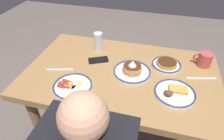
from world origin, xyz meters
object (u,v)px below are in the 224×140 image
object	(u,v)px
plate_far_side	(132,70)
drinking_glass	(98,42)
fork_near	(59,70)
fork_far	(201,78)
plate_center_pancakes	(73,86)
plate_far_companion	(174,93)
coffee_mug	(205,59)
cell_phone	(98,60)
plate_near_main	(166,64)

from	to	relation	value
plate_far_side	drinking_glass	world-z (taller)	drinking_glass
fork_near	fork_far	world-z (taller)	same
plate_center_pancakes	fork_near	world-z (taller)	plate_center_pancakes
plate_far_companion	fork_far	world-z (taller)	plate_far_companion
fork_near	fork_far	bearing A→B (deg)	-170.83
plate_center_pancakes	plate_far_companion	distance (m)	0.61
plate_far_side	coffee_mug	distance (m)	0.52
coffee_mug	fork_near	bearing A→B (deg)	17.96
fork_far	plate_far_companion	bearing A→B (deg)	48.38
plate_far_side	fork_near	distance (m)	0.50
plate_far_side	fork_far	bearing A→B (deg)	-172.32
cell_phone	plate_center_pancakes	bearing A→B (deg)	52.74
plate_center_pancakes	plate_far_companion	world-z (taller)	plate_far_companion
plate_far_side	plate_near_main	bearing A→B (deg)	-147.54
plate_center_pancakes	coffee_mug	distance (m)	0.91
drinking_glass	plate_far_side	bearing A→B (deg)	142.59
plate_center_pancakes	fork_far	bearing A→B (deg)	-159.30
plate_center_pancakes	coffee_mug	world-z (taller)	coffee_mug
plate_far_side	fork_near	size ratio (longest dim) A/B	1.39
plate_center_pancakes	plate_far_side	size ratio (longest dim) A/B	0.96
plate_near_main	plate_center_pancakes	size ratio (longest dim) A/B	0.84
plate_center_pancakes	fork_far	distance (m)	0.82
plate_near_main	fork_far	xyz separation A→B (m)	(-0.23, 0.08, -0.01)
cell_phone	fork_far	world-z (taller)	cell_phone
fork_near	drinking_glass	bearing A→B (deg)	-118.30
plate_center_pancakes	cell_phone	world-z (taller)	plate_center_pancakes
plate_far_companion	plate_far_side	xyz separation A→B (m)	(0.28, -0.13, 0.01)
plate_near_main	drinking_glass	xyz separation A→B (m)	(0.53, -0.10, 0.04)
plate_near_main	cell_phone	size ratio (longest dim) A/B	1.40
plate_far_companion	coffee_mug	world-z (taller)	coffee_mug
fork_near	plate_far_companion	bearing A→B (deg)	176.82
plate_center_pancakes	coffee_mug	xyz separation A→B (m)	(-0.79, -0.45, 0.04)
plate_near_main	drinking_glass	world-z (taller)	drinking_glass
plate_far_side	fork_far	world-z (taller)	plate_far_side
coffee_mug	fork_far	size ratio (longest dim) A/B	0.63
plate_center_pancakes	cell_phone	xyz separation A→B (m)	(-0.06, -0.32, -0.01)
drinking_glass	cell_phone	xyz separation A→B (m)	(-0.05, 0.15, -0.06)
coffee_mug	drinking_glass	distance (m)	0.78
coffee_mug	cell_phone	xyz separation A→B (m)	(0.73, 0.13, -0.05)
plate_far_side	drinking_glass	distance (m)	0.39
drinking_glass	cell_phone	distance (m)	0.17
cell_phone	fork_far	distance (m)	0.71
plate_center_pancakes	fork_far	size ratio (longest dim) A/B	1.20
coffee_mug	drinking_glass	bearing A→B (deg)	-1.32
plate_center_pancakes	plate_far_companion	bearing A→B (deg)	-170.67
coffee_mug	drinking_glass	xyz separation A→B (m)	(0.78, -0.02, 0.01)
fork_near	plate_far_side	bearing A→B (deg)	-169.48
plate_center_pancakes	drinking_glass	bearing A→B (deg)	-91.78
cell_phone	fork_far	size ratio (longest dim) A/B	0.72
fork_far	plate_far_side	bearing A→B (deg)	7.68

